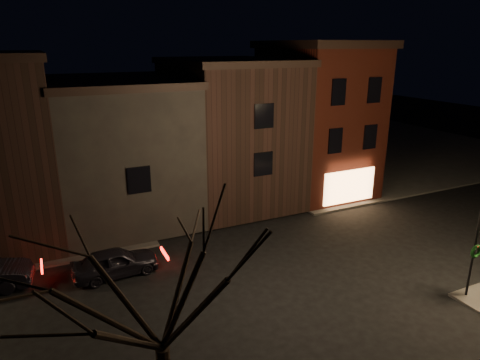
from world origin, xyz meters
TOP-DOWN VIEW (x-y plane):
  - ground at (0.00, 0.00)m, footprint 120.00×120.00m
  - sidewalk_far_right at (20.00, 20.00)m, footprint 30.00×30.00m
  - corner_building at (8.00, 9.47)m, footprint 6.50×8.50m
  - row_building_a at (1.50, 10.50)m, footprint 7.30×10.30m
  - row_building_b at (-5.75, 10.50)m, footprint 7.80×10.30m
  - traffic_signal at (5.60, -5.51)m, footprint 0.58×0.38m
  - bare_tree_left at (-8.00, -7.00)m, footprint 5.60×5.60m
  - parked_car_a at (-7.64, 2.93)m, footprint 4.03×1.83m

SIDE VIEW (x-z plane):
  - ground at x=0.00m, z-range 0.00..0.00m
  - sidewalk_far_right at x=20.00m, z-range 0.00..0.12m
  - parked_car_a at x=-7.64m, z-range 0.00..1.34m
  - traffic_signal at x=5.60m, z-range 0.78..4.83m
  - row_building_b at x=-5.75m, z-range 0.13..8.53m
  - row_building_a at x=1.50m, z-range 0.13..9.53m
  - corner_building at x=8.00m, z-range 0.15..10.65m
  - bare_tree_left at x=-8.00m, z-range 1.68..9.18m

